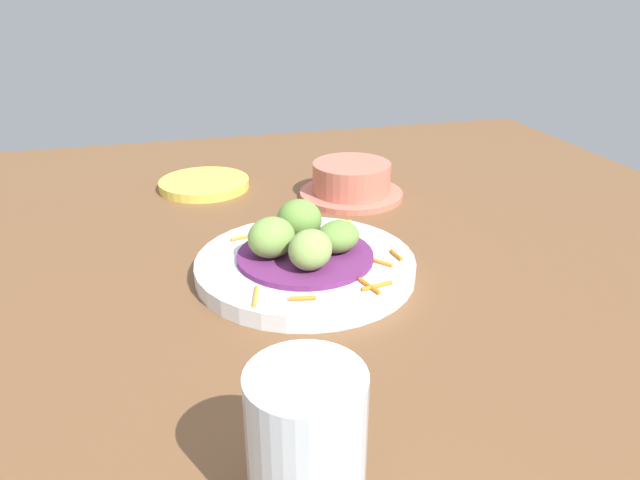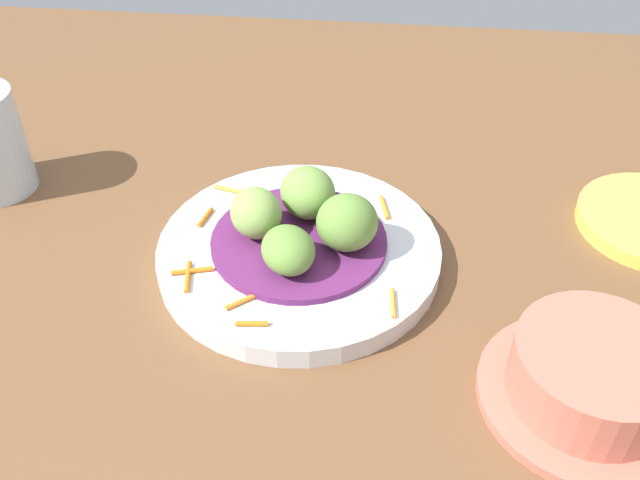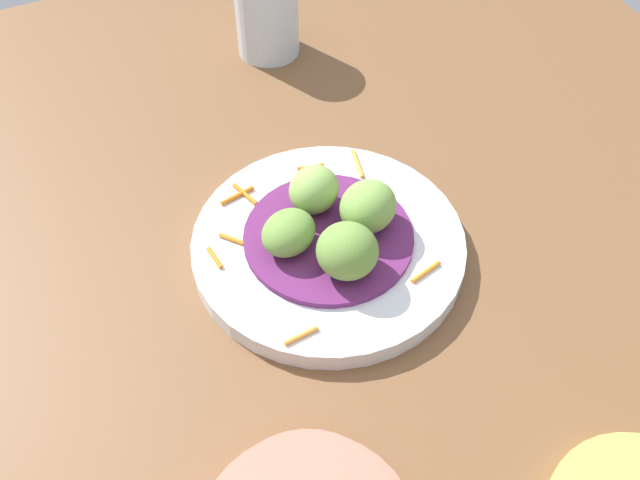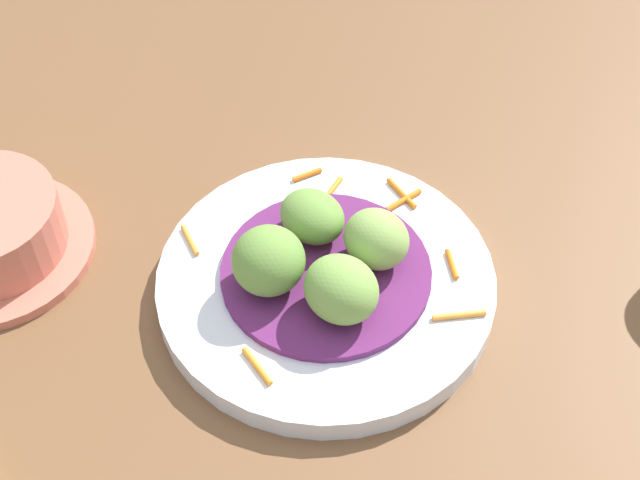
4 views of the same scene
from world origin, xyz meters
TOP-DOWN VIEW (x-y plane):
  - table_surface at (0.00, 0.00)cm, footprint 110.00×110.00cm
  - main_plate at (-3.89, 5.09)cm, footprint 23.17×23.17cm
  - cabbage_bed at (-3.89, 5.09)cm, footprint 14.34×14.34cm
  - carrot_garnish at (-6.72, 3.12)cm, footprint 17.50×16.74cm
  - guac_scoop_left at (-3.57, 8.55)cm, footprint 6.25×6.51cm
  - guac_scoop_center at (-7.36, 5.41)cm, footprint 5.81×5.98cm
  - guac_scoop_right at (-4.21, 1.62)cm, footprint 5.74×6.09cm
  - guac_scoop_back at (-0.43, 4.77)cm, footprint 6.81×6.83cm
  - terracotta_bowl at (17.18, -6.83)cm, footprint 14.58×14.58cm

SIDE VIEW (x-z plane):
  - table_surface at x=0.00cm, z-range 0.00..2.00cm
  - main_plate at x=-3.89cm, z-range 2.00..3.80cm
  - carrot_garnish at x=-6.72cm, z-range 3.80..4.20cm
  - cabbage_bed at x=-3.89cm, z-range 3.80..4.40cm
  - terracotta_bowl at x=17.18cm, z-range 1.77..6.74cm
  - guac_scoop_right at x=-4.21cm, z-range 4.40..7.71cm
  - guac_scoop_center at x=-7.36cm, z-range 4.40..8.49cm
  - guac_scoop_left at x=-3.57cm, z-range 4.40..8.60cm
  - guac_scoop_back at x=-0.43cm, z-range 4.40..8.87cm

